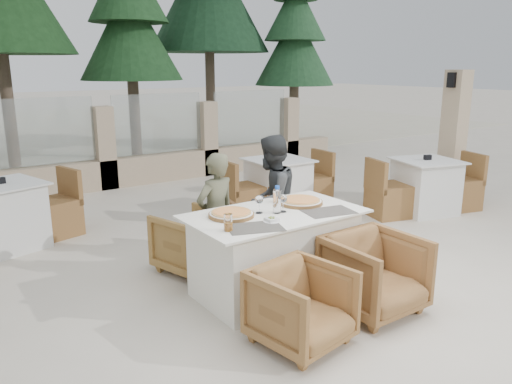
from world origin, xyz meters
TOP-DOWN VIEW (x-y plane):
  - ground at (0.00, 0.00)m, footprint 80.00×80.00m
  - sand_patch at (0.00, 14.00)m, footprint 30.00×16.00m
  - perimeter_wall_far at (0.00, 4.80)m, footprint 10.00×0.34m
  - lantern_pillar at (4.20, 1.00)m, footprint 0.34×0.34m
  - pine_centre at (1.50, 7.20)m, footprint 2.20×2.20m
  - pine_mid_right at (3.80, 7.80)m, footprint 2.99×2.99m
  - pine_far_right at (5.50, 6.50)m, footprint 1.98×1.98m
  - dining_table at (-0.08, -0.11)m, footprint 1.60×0.90m
  - placemat_near_left at (-0.47, -0.36)m, footprint 0.52×0.43m
  - placemat_near_right at (0.34, -0.37)m, footprint 0.50×0.39m
  - pizza_left at (-0.47, 0.02)m, footprint 0.47×0.47m
  - pizza_right at (0.30, -0.01)m, footprint 0.54×0.54m
  - water_bottle at (-0.07, -0.12)m, footprint 0.09×0.09m
  - wine_glass_centre at (-0.20, -0.04)m, footprint 0.08×0.08m
  - wine_glass_near at (-0.00, -0.13)m, footprint 0.09×0.09m
  - beer_glass_left at (-0.69, -0.30)m, footprint 0.09×0.09m
  - beer_glass_right at (0.15, 0.17)m, footprint 0.07×0.07m
  - olive_dish at (-0.26, -0.31)m, footprint 0.14×0.14m
  - armchair_far_left at (-0.45, 0.77)m, footprint 0.84×0.86m
  - armchair_far_right at (0.40, 0.89)m, footprint 0.85×0.86m
  - armchair_near_left at (-0.45, -0.94)m, footprint 0.74×0.76m
  - armchair_near_right at (0.40, -0.89)m, footprint 0.72×0.74m
  - diner_left at (-0.34, 0.50)m, footprint 0.51×0.39m
  - diner_right at (0.35, 0.53)m, footprint 0.82×0.74m
  - bg_table_a at (-1.93, 2.57)m, footprint 1.80×1.23m
  - bg_table_b at (1.55, 1.98)m, footprint 1.67×0.87m
  - bg_table_c at (3.25, 0.74)m, footprint 1.80×1.23m

SIDE VIEW (x-z plane):
  - ground at x=0.00m, z-range 0.00..0.00m
  - sand_patch at x=0.00m, z-range 0.00..0.01m
  - armchair_near_left at x=-0.45m, z-range 0.00..0.61m
  - armchair_far_left at x=-0.45m, z-range 0.00..0.63m
  - armchair_far_right at x=0.40m, z-range 0.00..0.66m
  - armchair_near_right at x=0.40m, z-range 0.00..0.67m
  - dining_table at x=-0.08m, z-range 0.00..0.77m
  - bg_table_a at x=-1.93m, z-range 0.00..0.77m
  - bg_table_b at x=1.55m, z-range 0.00..0.77m
  - bg_table_c at x=3.25m, z-range 0.00..0.77m
  - diner_left at x=-0.34m, z-range 0.00..1.26m
  - diner_right at x=0.35m, z-range 0.00..1.37m
  - placemat_near_left at x=-0.47m, z-range 0.77..0.77m
  - placemat_near_right at x=0.34m, z-range 0.77..0.77m
  - olive_dish at x=-0.26m, z-range 0.77..0.81m
  - pizza_left at x=-0.47m, z-range 0.77..0.82m
  - pizza_right at x=0.30m, z-range 0.77..0.83m
  - perimeter_wall_far at x=0.00m, z-range 0.00..1.60m
  - beer_glass_right at x=0.15m, z-range 0.77..0.90m
  - beer_glass_left at x=-0.69m, z-range 0.77..0.91m
  - wine_glass_centre at x=-0.20m, z-range 0.77..0.95m
  - wine_glass_near at x=0.00m, z-range 0.77..0.95m
  - water_bottle at x=-0.07m, z-range 0.77..1.02m
  - lantern_pillar at x=4.20m, z-range 0.00..2.00m
  - pine_far_right at x=5.50m, z-range 0.00..4.50m
  - pine_centre at x=1.50m, z-range 0.00..5.00m
  - pine_mid_right at x=3.80m, z-range 0.00..6.80m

